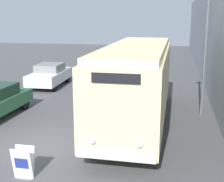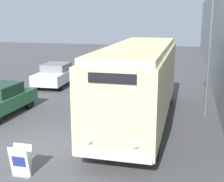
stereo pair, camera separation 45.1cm
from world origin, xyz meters
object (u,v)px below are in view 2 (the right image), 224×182
streetlamp (211,32)px  parked_car_near (0,100)px  parked_car_mid (56,74)px  sign_board (21,161)px  vintage_bus (139,80)px

streetlamp → parked_car_near: 10.22m
parked_car_near → parked_car_mid: size_ratio=0.99×
streetlamp → parked_car_near: (-9.47, -2.19, -3.15)m
sign_board → streetlamp: size_ratio=0.16×
vintage_bus → parked_car_near: (-6.57, -0.42, -1.18)m
sign_board → parked_car_mid: (-4.05, 11.69, 0.29)m
vintage_bus → sign_board: bearing=-115.5°
sign_board → streetlamp: 9.70m
sign_board → streetlamp: bearing=52.7°
sign_board → parked_car_near: parked_car_near is taller
parked_car_near → parked_car_mid: 6.67m
sign_board → parked_car_near: (-3.97, 5.02, 0.29)m
vintage_bus → parked_car_near: vintage_bus is taller
parked_car_near → parked_car_mid: bearing=92.4°
vintage_bus → parked_car_mid: vintage_bus is taller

